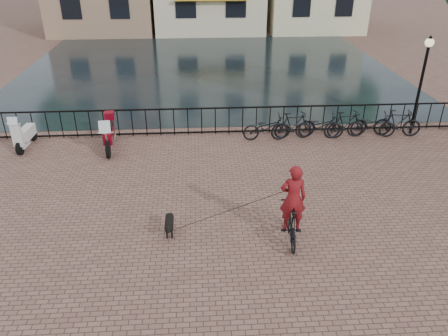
{
  "coord_description": "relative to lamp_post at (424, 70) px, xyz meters",
  "views": [
    {
      "loc": [
        -0.62,
        -6.82,
        6.39
      ],
      "look_at": [
        0.0,
        3.0,
        1.2
      ],
      "focal_mm": 35.0,
      "sensor_mm": 36.0,
      "label": 1
    }
  ],
  "objects": [
    {
      "name": "ground",
      "position": [
        -7.2,
        -7.6,
        -2.38
      ],
      "size": [
        100.0,
        100.0,
        0.0
      ],
      "primitive_type": "plane",
      "color": "brown",
      "rests_on": "ground"
    },
    {
      "name": "canal_water",
      "position": [
        -7.2,
        9.7,
        -2.38
      ],
      "size": [
        20.0,
        20.0,
        0.0
      ],
      "primitive_type": "plane",
      "color": "black",
      "rests_on": "ground"
    },
    {
      "name": "railing",
      "position": [
        -7.2,
        0.4,
        -1.87
      ],
      "size": [
        20.0,
        0.05,
        1.02
      ],
      "color": "black",
      "rests_on": "ground"
    },
    {
      "name": "lamp_post",
      "position": [
        0.0,
        0.0,
        0.0
      ],
      "size": [
        0.3,
        0.3,
        3.45
      ],
      "color": "black",
      "rests_on": "ground"
    },
    {
      "name": "cyclist",
      "position": [
        -5.72,
        -6.08,
        -1.5
      ],
      "size": [
        0.76,
        1.72,
        2.32
      ],
      "rotation": [
        0.0,
        0.0,
        3.07
      ],
      "color": "black",
      "rests_on": "ground"
    },
    {
      "name": "dog",
      "position": [
        -8.59,
        -5.69,
        -2.12
      ],
      "size": [
        0.26,
        0.78,
        0.52
      ],
      "rotation": [
        0.0,
        0.0,
        0.01
      ],
      "color": "black",
      "rests_on": "ground"
    },
    {
      "name": "motorcycle",
      "position": [
        -10.85,
        -0.63,
        -1.7
      ],
      "size": [
        0.62,
        1.93,
        1.36
      ],
      "rotation": [
        0.0,
        0.0,
        0.09
      ],
      "color": "maroon",
      "rests_on": "ground"
    },
    {
      "name": "scooter",
      "position": [
        -13.72,
        -0.35,
        -1.69
      ],
      "size": [
        0.5,
        1.51,
        1.38
      ],
      "rotation": [
        0.0,
        0.0,
        -0.05
      ],
      "color": "silver",
      "rests_on": "ground"
    },
    {
      "name": "parked_bike_0",
      "position": [
        -5.4,
        -0.2,
        -1.93
      ],
      "size": [
        1.76,
        0.74,
        0.9
      ],
      "primitive_type": "imported",
      "rotation": [
        0.0,
        0.0,
        1.65
      ],
      "color": "black",
      "rests_on": "ground"
    },
    {
      "name": "parked_bike_1",
      "position": [
        -4.45,
        -0.2,
        -1.88
      ],
      "size": [
        1.72,
        0.74,
        1.0
      ],
      "primitive_type": "imported",
      "rotation": [
        0.0,
        0.0,
        1.74
      ],
      "color": "black",
      "rests_on": "ground"
    },
    {
      "name": "parked_bike_2",
      "position": [
        -3.5,
        -0.2,
        -1.93
      ],
      "size": [
        1.76,
        0.74,
        0.9
      ],
      "primitive_type": "imported",
      "rotation": [
        0.0,
        0.0,
        1.49
      ],
      "color": "black",
      "rests_on": "ground"
    },
    {
      "name": "parked_bike_3",
      "position": [
        -2.55,
        -0.2,
        -1.88
      ],
      "size": [
        1.71,
        0.7,
        1.0
      ],
      "primitive_type": "imported",
      "rotation": [
        0.0,
        0.0,
        1.71
      ],
      "color": "black",
      "rests_on": "ground"
    },
    {
      "name": "parked_bike_4",
      "position": [
        -1.6,
        -0.2,
        -1.93
      ],
      "size": [
        1.77,
        0.78,
        0.9
      ],
      "primitive_type": "imported",
      "rotation": [
        0.0,
        0.0,
        1.46
      ],
      "color": "black",
      "rests_on": "ground"
    },
    {
      "name": "parked_bike_5",
      "position": [
        -0.65,
        -0.2,
        -1.88
      ],
      "size": [
        1.72,
        0.72,
        1.0
      ],
      "primitive_type": "imported",
      "rotation": [
        0.0,
        0.0,
        1.42
      ],
      "color": "black",
      "rests_on": "ground"
    }
  ]
}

